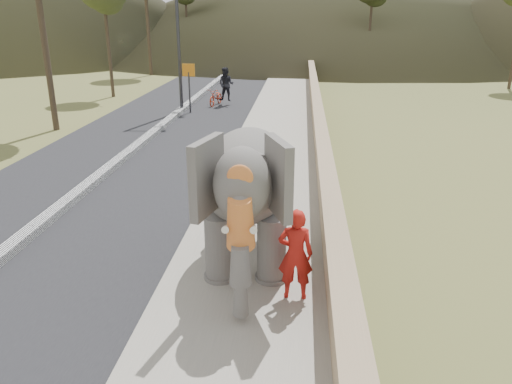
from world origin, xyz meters
TOP-DOWN VIEW (x-y plane):
  - ground at (0.00, 0.00)m, footprint 160.00×160.00m
  - road at (-5.00, 10.00)m, footprint 7.00×120.00m
  - median at (-5.00, 10.00)m, footprint 0.35×120.00m
  - walkway at (0.00, 10.00)m, footprint 3.00×120.00m
  - parapet at (1.65, 10.00)m, footprint 0.30×120.00m
  - lamppost at (-4.69, 18.51)m, footprint 1.76×0.36m
  - signboard at (-4.50, 18.19)m, footprint 0.60×0.08m
  - distant_car at (16.52, 36.89)m, footprint 4.27×1.81m
  - elephant_and_man at (0.02, 2.80)m, footprint 2.29×3.86m
  - motorcyclist at (-3.28, 20.43)m, footprint 1.50×1.79m
  - trees at (1.27, 28.21)m, footprint 48.04×44.07m

SIDE VIEW (x-z plane):
  - ground at x=0.00m, z-range 0.00..0.00m
  - road at x=-5.00m, z-range 0.00..0.03m
  - walkway at x=0.00m, z-range 0.00..0.15m
  - median at x=-5.00m, z-range 0.00..0.22m
  - parapet at x=1.65m, z-range 0.00..1.10m
  - distant_car at x=16.52m, z-range 0.00..1.44m
  - motorcyclist at x=-3.28m, z-range -0.20..1.81m
  - elephant_and_man at x=0.02m, z-range 0.14..2.87m
  - signboard at x=-4.50m, z-range 0.44..2.84m
  - trees at x=1.27m, z-range -0.56..8.49m
  - lamppost at x=-4.69m, z-range 0.87..8.87m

